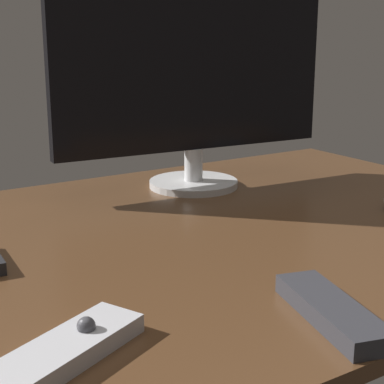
{
  "coord_description": "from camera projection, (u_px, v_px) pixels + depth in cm",
  "views": [
    {
      "loc": [
        -43.56,
        -77.31,
        32.83
      ],
      "look_at": [
        6.87,
        1.78,
        8.0
      ],
      "focal_mm": 57.98,
      "sensor_mm": 36.0,
      "label": 1
    }
  ],
  "objects": [
    {
      "name": "desk",
      "position": [
        160.0,
        245.0,
        0.94
      ],
      "size": [
        140.0,
        84.0,
        2.0
      ],
      "primitive_type": "cube",
      "color": "#4C301C",
      "rests_on": "ground"
    },
    {
      "name": "media_remote",
      "position": [
        67.0,
        350.0,
        0.59
      ],
      "size": [
        18.07,
        12.47,
        3.24
      ],
      "rotation": [
        0.0,
        0.0,
        0.44
      ],
      "color": "#B7B7BC",
      "rests_on": "desk"
    },
    {
      "name": "tv_remote",
      "position": [
        332.0,
        311.0,
        0.67
      ],
      "size": [
        9.7,
        18.38,
        2.17
      ],
      "primitive_type": "cube",
      "rotation": [
        0.0,
        0.0,
        1.3
      ],
      "color": "#2D2D33",
      "rests_on": "desk"
    },
    {
      "name": "monitor",
      "position": [
        194.0,
        62.0,
        1.18
      ],
      "size": [
        56.86,
        17.73,
        45.95
      ],
      "rotation": [
        0.0,
        0.0,
        -0.08
      ],
      "color": "silver",
      "rests_on": "desk"
    }
  ]
}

